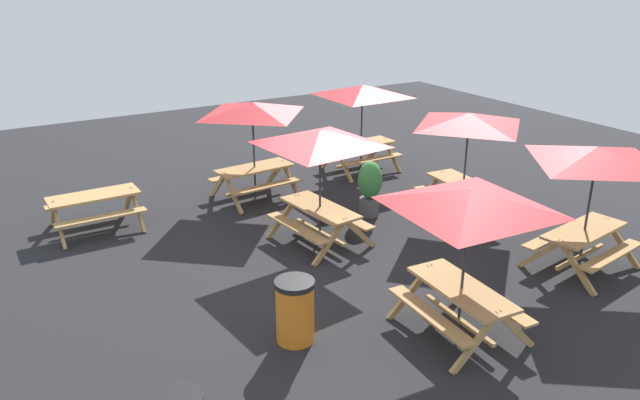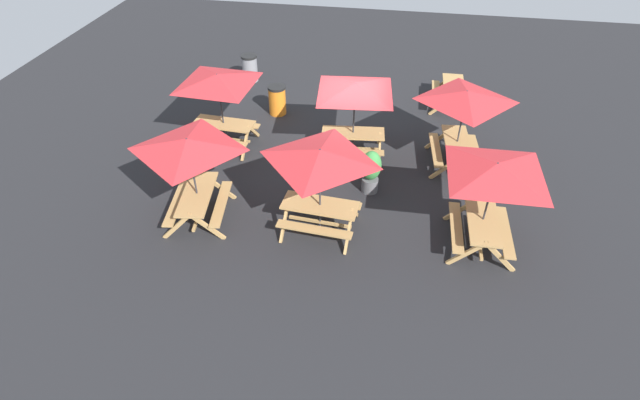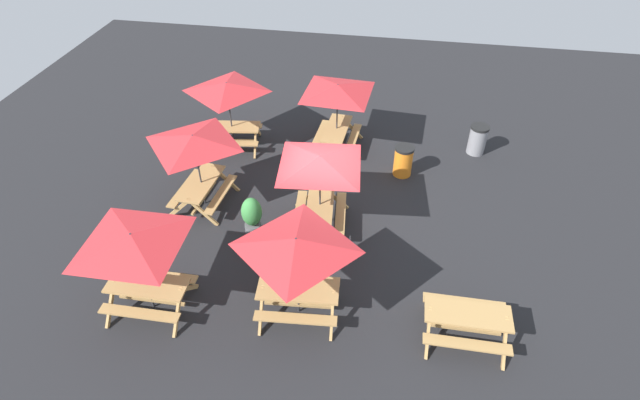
{
  "view_description": "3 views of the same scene",
  "coord_description": "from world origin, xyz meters",
  "px_view_note": "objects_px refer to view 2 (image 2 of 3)",
  "views": [
    {
      "loc": [
        5.68,
        9.42,
        5.23
      ],
      "look_at": [
        -0.14,
        -0.32,
        0.9
      ],
      "focal_mm": 35.0,
      "sensor_mm": 36.0,
      "label": 1
    },
    {
      "loc": [
        -12.57,
        -1.54,
        8.16
      ],
      "look_at": [
        -3.57,
        0.05,
        0.9
      ],
      "focal_mm": 28.0,
      "sensor_mm": 36.0,
      "label": 2
    },
    {
      "loc": [
        1.59,
        -10.25,
        9.21
      ],
      "look_at": [
        -0.14,
        -0.32,
        0.9
      ],
      "focal_mm": 28.0,
      "sensor_mm": 36.0,
      "label": 3
    }
  ],
  "objects_px": {
    "trash_bin_orange": "(277,100)",
    "trash_bin_gray": "(250,68)",
    "picnic_table_1": "(355,93)",
    "picnic_table_5": "(453,90)",
    "picnic_table_4": "(495,175)",
    "picnic_table_0": "(465,102)",
    "picnic_table_3": "(218,85)",
    "potted_plant_0": "(371,170)",
    "picnic_table_2": "(320,161)",
    "picnic_table_6": "(189,150)"
  },
  "relations": [
    {
      "from": "picnic_table_2",
      "to": "trash_bin_orange",
      "type": "bearing_deg",
      "value": -61.8
    },
    {
      "from": "picnic_table_6",
      "to": "picnic_table_4",
      "type": "bearing_deg",
      "value": -96.66
    },
    {
      "from": "picnic_table_1",
      "to": "trash_bin_gray",
      "type": "distance_m",
      "value": 6.39
    },
    {
      "from": "picnic_table_4",
      "to": "picnic_table_2",
      "type": "bearing_deg",
      "value": 90.98
    },
    {
      "from": "picnic_table_2",
      "to": "picnic_table_4",
      "type": "xyz_separation_m",
      "value": [
        0.13,
        -3.75,
        0.0
      ]
    },
    {
      "from": "picnic_table_3",
      "to": "picnic_table_6",
      "type": "xyz_separation_m",
      "value": [
        -3.38,
        -0.47,
        0.0
      ]
    },
    {
      "from": "picnic_table_3",
      "to": "picnic_table_4",
      "type": "distance_m",
      "value": 7.91
    },
    {
      "from": "picnic_table_5",
      "to": "trash_bin_gray",
      "type": "bearing_deg",
      "value": 83.91
    },
    {
      "from": "picnic_table_3",
      "to": "potted_plant_0",
      "type": "xyz_separation_m",
      "value": [
        -1.55,
        -4.53,
        -1.32
      ]
    },
    {
      "from": "picnic_table_0",
      "to": "picnic_table_3",
      "type": "bearing_deg",
      "value": 86.32
    },
    {
      "from": "picnic_table_1",
      "to": "picnic_table_3",
      "type": "bearing_deg",
      "value": -3.94
    },
    {
      "from": "picnic_table_0",
      "to": "picnic_table_4",
      "type": "distance_m",
      "value": 3.35
    },
    {
      "from": "picnic_table_2",
      "to": "picnic_table_3",
      "type": "xyz_separation_m",
      "value": [
        3.3,
        3.49,
        0.0
      ]
    },
    {
      "from": "picnic_table_1",
      "to": "picnic_table_0",
      "type": "bearing_deg",
      "value": 174.68
    },
    {
      "from": "picnic_table_6",
      "to": "picnic_table_0",
      "type": "bearing_deg",
      "value": -69.29
    },
    {
      "from": "picnic_table_1",
      "to": "trash_bin_orange",
      "type": "xyz_separation_m",
      "value": [
        2.09,
        2.77,
        -1.49
      ]
    },
    {
      "from": "picnic_table_1",
      "to": "picnic_table_5",
      "type": "bearing_deg",
      "value": -134.75
    },
    {
      "from": "picnic_table_4",
      "to": "potted_plant_0",
      "type": "distance_m",
      "value": 3.43
    },
    {
      "from": "picnic_table_6",
      "to": "picnic_table_5",
      "type": "bearing_deg",
      "value": -49.97
    },
    {
      "from": "picnic_table_1",
      "to": "picnic_table_4",
      "type": "distance_m",
      "value": 4.73
    },
    {
      "from": "picnic_table_0",
      "to": "picnic_table_5",
      "type": "distance_m",
      "value": 3.91
    },
    {
      "from": "trash_bin_orange",
      "to": "trash_bin_gray",
      "type": "bearing_deg",
      "value": 34.99
    },
    {
      "from": "picnic_table_2",
      "to": "picnic_table_6",
      "type": "bearing_deg",
      "value": 6.12
    },
    {
      "from": "picnic_table_2",
      "to": "trash_bin_gray",
      "type": "bearing_deg",
      "value": -58.18
    },
    {
      "from": "picnic_table_4",
      "to": "picnic_table_6",
      "type": "xyz_separation_m",
      "value": [
        -0.21,
        6.78,
        0.0
      ]
    },
    {
      "from": "picnic_table_0",
      "to": "trash_bin_gray",
      "type": "relative_size",
      "value": 2.38
    },
    {
      "from": "picnic_table_4",
      "to": "trash_bin_gray",
      "type": "xyz_separation_m",
      "value": [
        7.69,
        7.78,
        -1.49
      ]
    },
    {
      "from": "potted_plant_0",
      "to": "trash_bin_gray",
      "type": "bearing_deg",
      "value": 39.87
    },
    {
      "from": "picnic_table_6",
      "to": "picnic_table_3",
      "type": "bearing_deg",
      "value": -0.57
    },
    {
      "from": "picnic_table_3",
      "to": "trash_bin_orange",
      "type": "xyz_separation_m",
      "value": [
        2.21,
        -1.08,
        -1.49
      ]
    },
    {
      "from": "picnic_table_1",
      "to": "picnic_table_6",
      "type": "distance_m",
      "value": 4.88
    },
    {
      "from": "picnic_table_4",
      "to": "picnic_table_1",
      "type": "bearing_deg",
      "value": 44.79
    },
    {
      "from": "picnic_table_0",
      "to": "picnic_table_1",
      "type": "height_order",
      "value": "same"
    },
    {
      "from": "picnic_table_3",
      "to": "trash_bin_gray",
      "type": "height_order",
      "value": "picnic_table_3"
    },
    {
      "from": "picnic_table_1",
      "to": "picnic_table_2",
      "type": "bearing_deg",
      "value": 78.11
    },
    {
      "from": "picnic_table_3",
      "to": "potted_plant_0",
      "type": "relative_size",
      "value": 2.29
    },
    {
      "from": "picnic_table_0",
      "to": "picnic_table_2",
      "type": "distance_m",
      "value": 4.78
    },
    {
      "from": "picnic_table_0",
      "to": "trash_bin_orange",
      "type": "distance_m",
      "value": 6.26
    },
    {
      "from": "picnic_table_3",
      "to": "trash_bin_gray",
      "type": "relative_size",
      "value": 2.88
    },
    {
      "from": "picnic_table_0",
      "to": "potted_plant_0",
      "type": "bearing_deg",
      "value": 121.87
    },
    {
      "from": "picnic_table_4",
      "to": "picnic_table_6",
      "type": "relative_size",
      "value": 1.21
    },
    {
      "from": "picnic_table_3",
      "to": "picnic_table_5",
      "type": "bearing_deg",
      "value": -147.24
    },
    {
      "from": "picnic_table_5",
      "to": "picnic_table_4",
      "type": "bearing_deg",
      "value": -177.0
    },
    {
      "from": "picnic_table_2",
      "to": "picnic_table_4",
      "type": "distance_m",
      "value": 3.76
    },
    {
      "from": "picnic_table_1",
      "to": "picnic_table_4",
      "type": "height_order",
      "value": "same"
    },
    {
      "from": "picnic_table_0",
      "to": "picnic_table_1",
      "type": "relative_size",
      "value": 0.83
    },
    {
      "from": "picnic_table_3",
      "to": "picnic_table_6",
      "type": "bearing_deg",
      "value": 101.54
    },
    {
      "from": "picnic_table_4",
      "to": "trash_bin_gray",
      "type": "height_order",
      "value": "picnic_table_4"
    },
    {
      "from": "picnic_table_1",
      "to": "picnic_table_6",
      "type": "relative_size",
      "value": 1.21
    },
    {
      "from": "picnic_table_5",
      "to": "potted_plant_0",
      "type": "distance_m",
      "value": 5.81
    }
  ]
}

